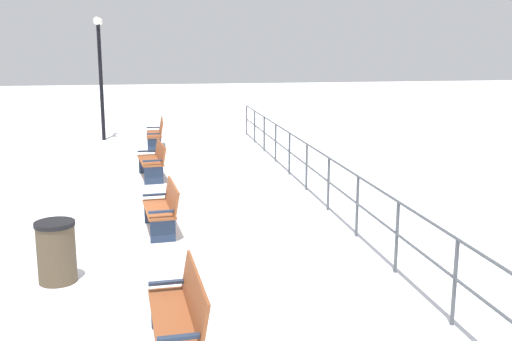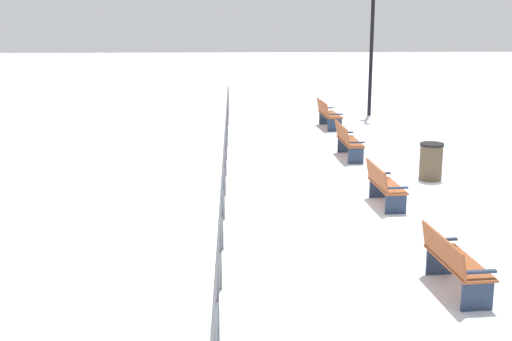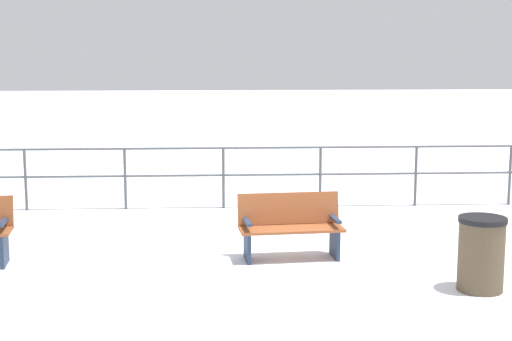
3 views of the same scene
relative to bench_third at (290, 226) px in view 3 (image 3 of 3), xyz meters
name	(u,v)px [view 3 (image 3 of 3)]	position (x,y,z in m)	size (l,w,h in m)	color
ground_plane	(291,259)	(0.06, 0.01, -0.45)	(80.00, 80.00, 0.00)	white
bench_third	(290,226)	(0.00, 0.00, 0.00)	(0.65, 1.45, 0.88)	brown
waterfront_railing	(272,167)	(-3.33, 0.01, 0.29)	(0.05, 22.61, 1.10)	#4C5156
trash_bin	(481,254)	(1.55, 2.10, 0.00)	(0.56, 0.56, 0.89)	brown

